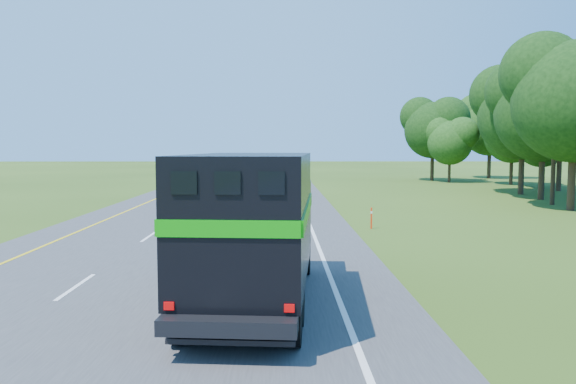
{
  "coord_description": "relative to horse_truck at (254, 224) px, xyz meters",
  "views": [
    {
      "loc": [
        3.97,
        -4.76,
        4.01
      ],
      "look_at": [
        4.36,
        21.82,
        1.86
      ],
      "focal_mm": 35.0,
      "sensor_mm": 36.0,
      "label": 1
    }
  ],
  "objects": [
    {
      "name": "road",
      "position": [
        -3.33,
        40.85,
        -2.05
      ],
      "size": [
        15.0,
        260.0,
        0.04
      ],
      "primitive_type": "cube",
      "color": "#38383A",
      "rests_on": "ground"
    },
    {
      "name": "lane_markings",
      "position": [
        -3.33,
        40.85,
        -2.02
      ],
      "size": [
        11.15,
        260.0,
        0.01
      ],
      "color": "yellow",
      "rests_on": "road"
    },
    {
      "name": "white_suv",
      "position": [
        -6.65,
        47.64,
        -1.04
      ],
      "size": [
        3.82,
        7.35,
        1.98
      ],
      "primitive_type": "imported",
      "rotation": [
        0.0,
        0.0,
        -0.08
      ],
      "color": "silver",
      "rests_on": "road"
    },
    {
      "name": "horse_truck",
      "position": [
        0.0,
        0.0,
        0.0
      ],
      "size": [
        3.32,
        8.74,
        3.79
      ],
      "rotation": [
        0.0,
        0.0,
        -0.08
      ],
      "color": "black",
      "rests_on": "road"
    },
    {
      "name": "far_car",
      "position": [
        -7.08,
        92.37,
        -1.17
      ],
      "size": [
        2.08,
        5.04,
        1.71
      ],
      "primitive_type": "imported",
      "rotation": [
        0.0,
        0.0,
        -0.01
      ],
      "color": "#BABAC1",
      "rests_on": "road"
    },
    {
      "name": "delineator",
      "position": [
        5.11,
        13.22,
        -1.51
      ],
      "size": [
        0.09,
        0.05,
        1.05
      ],
      "color": "#F3300C",
      "rests_on": "ground"
    }
  ]
}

